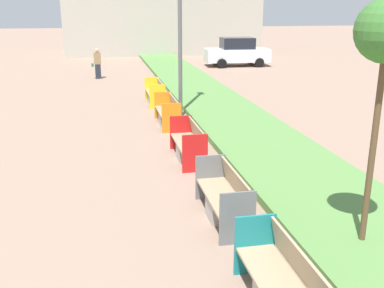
% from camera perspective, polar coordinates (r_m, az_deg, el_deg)
% --- Properties ---
extents(planter_grass_strip, '(2.80, 120.00, 0.18)m').
position_cam_1_polar(planter_grass_strip, '(11.24, 12.21, -2.70)').
color(planter_grass_strip, '#568442').
rests_on(planter_grass_strip, ground).
extents(bench_grey_frame, '(0.65, 1.95, 0.94)m').
position_cam_1_polar(bench_grey_frame, '(8.42, 4.12, -7.19)').
color(bench_grey_frame, '#ADA8A0').
rests_on(bench_grey_frame, ground).
extents(bench_red_frame, '(0.65, 1.96, 0.94)m').
position_cam_1_polar(bench_red_frame, '(11.60, -0.41, -0.25)').
color(bench_red_frame, '#ADA8A0').
rests_on(bench_red_frame, ground).
extents(bench_orange_frame, '(0.65, 1.99, 0.94)m').
position_cam_1_polar(bench_orange_frame, '(15.05, -3.03, 3.80)').
color(bench_orange_frame, '#ADA8A0').
rests_on(bench_orange_frame, ground).
extents(bench_yellow_frame, '(0.65, 1.95, 0.94)m').
position_cam_1_polar(bench_yellow_frame, '(18.47, -4.64, 6.25)').
color(bench_yellow_frame, '#ADA8A0').
rests_on(bench_yellow_frame, ground).
extents(pedestrian_walking, '(0.53, 0.24, 1.65)m').
position_cam_1_polar(pedestrian_walking, '(25.42, -11.92, 9.98)').
color(pedestrian_walking, '#232633').
rests_on(pedestrian_walking, ground).
extents(parked_car_distant, '(4.28, 2.00, 1.86)m').
position_cam_1_polar(parked_car_distant, '(30.45, 5.74, 11.53)').
color(parked_car_distant, silver).
rests_on(parked_car_distant, ground).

